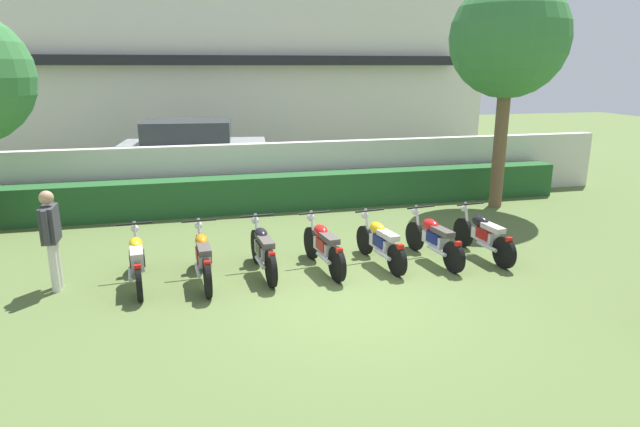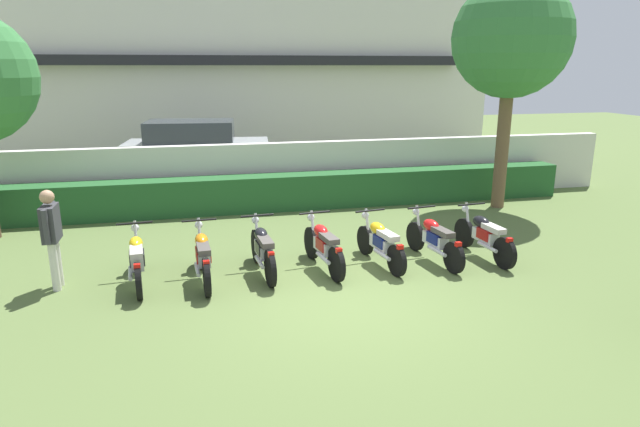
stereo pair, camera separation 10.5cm
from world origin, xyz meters
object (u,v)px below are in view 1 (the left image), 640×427
Objects in this scene: motorcycle_in_row_2 at (263,249)px; parked_car at (193,151)px; motorcycle_in_row_0 at (137,260)px; motorcycle_in_row_5 at (434,238)px; inspector_person at (51,232)px; motorcycle_in_row_6 at (483,235)px; motorcycle_in_row_3 at (324,246)px; tree_far_side at (509,40)px; motorcycle_in_row_4 at (380,242)px; motorcycle_in_row_1 at (203,257)px.

parked_car is at bearing 2.29° from motorcycle_in_row_2.
motorcycle_in_row_0 reaches higher than motorcycle_in_row_5.
inspector_person is (-2.40, -8.68, 0.05)m from parked_car.
motorcycle_in_row_6 is at bearing -53.31° from parked_car.
motorcycle_in_row_0 is 1.02× the size of motorcycle_in_row_3.
motorcycle_in_row_2 is 3.21m from motorcycle_in_row_5.
motorcycle_in_row_5 is at bearing -1.86° from inspector_person.
tree_far_side is at bearing -39.55° from motorcycle_in_row_6.
tree_far_side is 3.15× the size of motorcycle_in_row_4.
motorcycle_in_row_5 reaches higher than motorcycle_in_row_4.
tree_far_side reaches higher than parked_car.
motorcycle_in_row_0 is 1.02× the size of motorcycle_in_row_2.
parked_car is at bearing 5.61° from motorcycle_in_row_3.
motorcycle_in_row_3 is at bearing -148.35° from tree_far_side.
motorcycle_in_row_5 is (4.25, 0.05, -0.02)m from motorcycle_in_row_1.
motorcycle_in_row_1 reaches higher than motorcycle_in_row_4.
inspector_person reaches higher than motorcycle_in_row_4.
motorcycle_in_row_3 reaches higher than motorcycle_in_row_6.
motorcycle_in_row_6 is (6.33, -0.10, -0.00)m from motorcycle_in_row_0.
motorcycle_in_row_4 is at bearing -91.60° from motorcycle_in_row_1.
motorcycle_in_row_4 is (2.17, -0.03, -0.02)m from motorcycle_in_row_2.
motorcycle_in_row_3 reaches higher than motorcycle_in_row_5.
motorcycle_in_row_2 is (-6.59, -3.37, -3.73)m from tree_far_side.
parked_car is 2.42× the size of motorcycle_in_row_1.
motorcycle_in_row_5 is at bearing -58.33° from parked_car.
motorcycle_in_row_1 is (-0.04, -8.94, -0.48)m from parked_car.
motorcycle_in_row_4 is at bearing -1.75° from inspector_person.
motorcycle_in_row_1 reaches higher than motorcycle_in_row_0.
inspector_person is at bearing 83.53° from motorcycle_in_row_2.
motorcycle_in_row_6 is (1.01, -0.03, 0.01)m from motorcycle_in_row_5.
motorcycle_in_row_3 is (1.09, -0.03, -0.00)m from motorcycle_in_row_2.
motorcycle_in_row_4 is at bearing -95.03° from motorcycle_in_row_2.
inspector_person is at bearing 80.46° from motorcycle_in_row_1.
motorcycle_in_row_5 is 1.14× the size of inspector_person.
inspector_person is (-9.99, -3.23, -3.20)m from tree_far_side.
tree_far_side reaches higher than motorcycle_in_row_4.
motorcycle_in_row_5 is (2.12, -0.05, -0.01)m from motorcycle_in_row_3.
motorcycle_in_row_0 is 1.41m from inspector_person.
motorcycle_in_row_4 is at bearing -142.46° from tree_far_side.
motorcycle_in_row_1 is at bearing -101.74° from motorcycle_in_row_0.
motorcycle_in_row_3 is at bearing -95.56° from motorcycle_in_row_2.
motorcycle_in_row_0 is 6.34m from motorcycle_in_row_6.
motorcycle_in_row_6 is at bearing -1.83° from inspector_person.
motorcycle_in_row_2 is 2.17m from motorcycle_in_row_4.
tree_far_side is 9.18m from motorcycle_in_row_1.
motorcycle_in_row_1 reaches higher than motorcycle_in_row_5.
parked_car reaches higher than motorcycle_in_row_2.
motorcycle_in_row_0 is 1.08m from motorcycle_in_row_1.
motorcycle_in_row_2 reaches higher than motorcycle_in_row_5.
inspector_person reaches higher than motorcycle_in_row_5.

